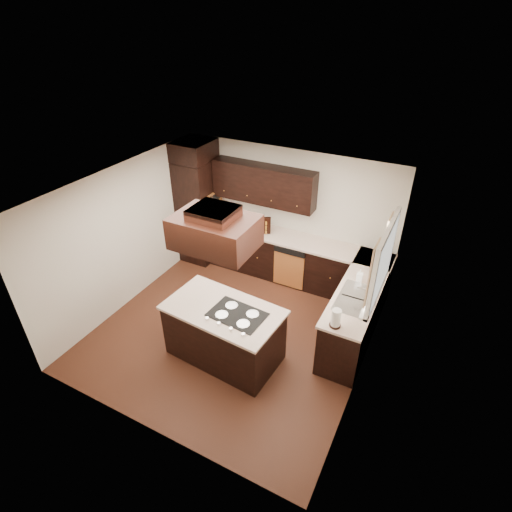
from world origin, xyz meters
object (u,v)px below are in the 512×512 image
at_px(oven_column, 199,211).
at_px(spice_rack, 261,225).
at_px(range_hood, 215,232).
at_px(island, 224,334).

distance_m(oven_column, spice_rack, 1.40).
height_order(range_hood, spice_rack, range_hood).
bearing_deg(range_hood, spice_rack, 101.79).
xyz_separation_m(oven_column, spice_rack, (1.40, 0.00, 0.02)).
xyz_separation_m(oven_column, range_hood, (1.88, -2.25, 1.10)).
distance_m(oven_column, range_hood, 3.13).
bearing_deg(range_hood, island, -5.86).
height_order(island, range_hood, range_hood).
bearing_deg(oven_column, range_hood, -50.26).
distance_m(range_hood, spice_rack, 2.55).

